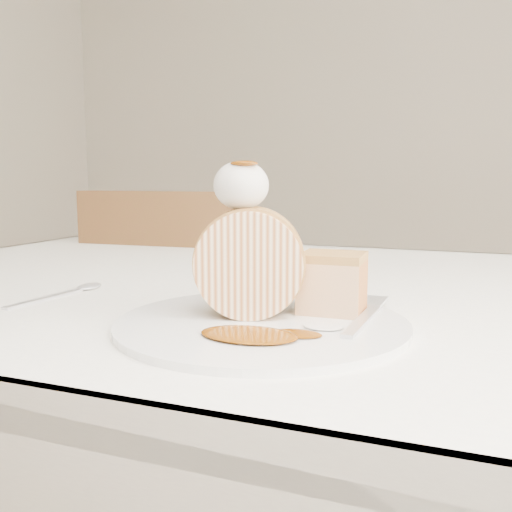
% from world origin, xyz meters
% --- Properties ---
extents(table, '(1.40, 0.90, 0.75)m').
position_xyz_m(table, '(0.00, 0.20, 0.66)').
color(table, silver).
rests_on(table, ground).
extents(chair_far, '(0.43, 0.43, 0.87)m').
position_xyz_m(chair_far, '(-0.40, 0.62, 0.50)').
color(chair_far, brown).
rests_on(chair_far, ground).
extents(plate, '(0.30, 0.30, 0.01)m').
position_xyz_m(plate, '(0.05, -0.04, 0.75)').
color(plate, white).
rests_on(plate, table).
extents(roulade_slice, '(0.12, 0.09, 0.11)m').
position_xyz_m(roulade_slice, '(0.03, -0.02, 0.81)').
color(roulade_slice, beige).
rests_on(roulade_slice, plate).
extents(cake_chunk, '(0.07, 0.06, 0.05)m').
position_xyz_m(cake_chunk, '(0.10, 0.02, 0.78)').
color(cake_chunk, '#A7813F').
rests_on(cake_chunk, plate).
extents(whipped_cream, '(0.06, 0.06, 0.05)m').
position_xyz_m(whipped_cream, '(0.02, -0.02, 0.89)').
color(whipped_cream, silver).
rests_on(whipped_cream, roulade_slice).
extents(caramel_drizzle, '(0.03, 0.02, 0.01)m').
position_xyz_m(caramel_drizzle, '(0.02, -0.03, 0.92)').
color(caramel_drizzle, '#642F04').
rests_on(caramel_drizzle, whipped_cream).
extents(caramel_pool, '(0.09, 0.06, 0.00)m').
position_xyz_m(caramel_pool, '(0.06, -0.10, 0.76)').
color(caramel_pool, '#642F04').
rests_on(caramel_pool, plate).
extents(fork, '(0.03, 0.17, 0.00)m').
position_xyz_m(fork, '(0.14, -0.01, 0.76)').
color(fork, silver).
rests_on(fork, plate).
extents(spoon, '(0.03, 0.15, 0.00)m').
position_xyz_m(spoon, '(-0.25, -0.02, 0.75)').
color(spoon, silver).
rests_on(spoon, table).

